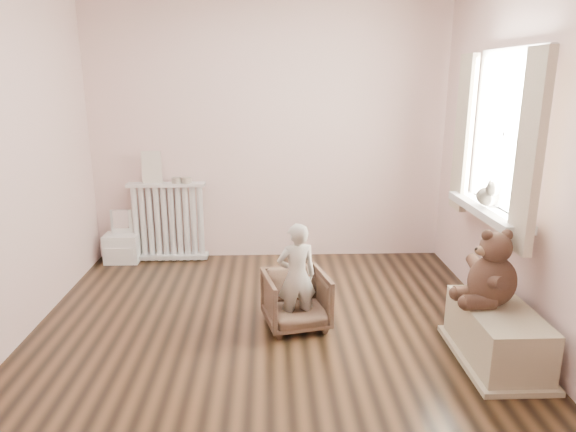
{
  "coord_description": "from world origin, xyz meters",
  "views": [
    {
      "loc": [
        0.01,
        -3.43,
        1.86
      ],
      "look_at": [
        0.15,
        0.45,
        0.8
      ],
      "focal_mm": 32.0,
      "sensor_mm": 36.0,
      "label": 1
    }
  ],
  "objects_px": {
    "toy_bench": "(497,333)",
    "plush_cat": "(488,194)",
    "teddy_bear": "(494,263)",
    "armchair": "(296,300)",
    "toy_vanity": "(121,236)",
    "child": "(297,276)",
    "radiator": "(169,224)"
  },
  "relations": [
    {
      "from": "toy_bench",
      "to": "plush_cat",
      "type": "xyz_separation_m",
      "value": [
        0.14,
        0.69,
        0.8
      ]
    },
    {
      "from": "teddy_bear",
      "to": "armchair",
      "type": "bearing_deg",
      "value": 157.55
    },
    {
      "from": "toy_vanity",
      "to": "child",
      "type": "relative_size",
      "value": 0.66
    },
    {
      "from": "teddy_bear",
      "to": "child",
      "type": "bearing_deg",
      "value": 159.55
    },
    {
      "from": "armchair",
      "to": "plush_cat",
      "type": "distance_m",
      "value": 1.66
    },
    {
      "from": "child",
      "to": "teddy_bear",
      "type": "distance_m",
      "value": 1.37
    },
    {
      "from": "teddy_bear",
      "to": "plush_cat",
      "type": "relative_size",
      "value": 2.0
    },
    {
      "from": "armchair",
      "to": "toy_bench",
      "type": "xyz_separation_m",
      "value": [
        1.32,
        -0.54,
        -0.01
      ]
    },
    {
      "from": "radiator",
      "to": "toy_bench",
      "type": "distance_m",
      "value": 3.29
    },
    {
      "from": "radiator",
      "to": "armchair",
      "type": "height_order",
      "value": "radiator"
    },
    {
      "from": "toy_bench",
      "to": "teddy_bear",
      "type": "distance_m",
      "value": 0.48
    },
    {
      "from": "toy_bench",
      "to": "teddy_bear",
      "type": "bearing_deg",
      "value": 112.84
    },
    {
      "from": "radiator",
      "to": "teddy_bear",
      "type": "distance_m",
      "value": 3.22
    },
    {
      "from": "toy_vanity",
      "to": "plush_cat",
      "type": "distance_m",
      "value": 3.53
    },
    {
      "from": "radiator",
      "to": "toy_vanity",
      "type": "distance_m",
      "value": 0.5
    },
    {
      "from": "toy_bench",
      "to": "plush_cat",
      "type": "bearing_deg",
      "value": 78.47
    },
    {
      "from": "toy_vanity",
      "to": "teddy_bear",
      "type": "relative_size",
      "value": 1.06
    },
    {
      "from": "toy_vanity",
      "to": "toy_bench",
      "type": "relative_size",
      "value": 0.67
    },
    {
      "from": "radiator",
      "to": "armchair",
      "type": "xyz_separation_m",
      "value": [
        1.24,
        -1.52,
        -0.18
      ]
    },
    {
      "from": "armchair",
      "to": "child",
      "type": "height_order",
      "value": "child"
    },
    {
      "from": "toy_vanity",
      "to": "child",
      "type": "xyz_separation_m",
      "value": [
        1.72,
        -1.54,
        0.15
      ]
    },
    {
      "from": "radiator",
      "to": "plush_cat",
      "type": "bearing_deg",
      "value": -27.05
    },
    {
      "from": "child",
      "to": "teddy_bear",
      "type": "height_order",
      "value": "teddy_bear"
    },
    {
      "from": "radiator",
      "to": "toy_vanity",
      "type": "relative_size",
      "value": 1.52
    },
    {
      "from": "radiator",
      "to": "plush_cat",
      "type": "relative_size",
      "value": 3.21
    },
    {
      "from": "armchair",
      "to": "toy_bench",
      "type": "height_order",
      "value": "armchair"
    },
    {
      "from": "child",
      "to": "toy_vanity",
      "type": "bearing_deg",
      "value": -54.3
    },
    {
      "from": "toy_bench",
      "to": "plush_cat",
      "type": "relative_size",
      "value": 3.16
    },
    {
      "from": "toy_vanity",
      "to": "toy_bench",
      "type": "height_order",
      "value": "toy_vanity"
    },
    {
      "from": "toy_bench",
      "to": "radiator",
      "type": "bearing_deg",
      "value": 141.11
    },
    {
      "from": "toy_vanity",
      "to": "armchair",
      "type": "xyz_separation_m",
      "value": [
        1.72,
        -1.49,
        -0.06
      ]
    },
    {
      "from": "teddy_bear",
      "to": "plush_cat",
      "type": "xyz_separation_m",
      "value": [
        0.17,
        0.6,
        0.33
      ]
    }
  ]
}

